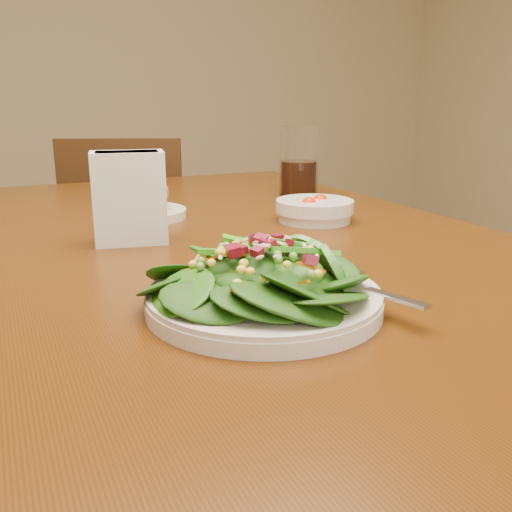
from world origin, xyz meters
name	(u,v)px	position (x,y,z in m)	size (l,w,h in m)	color
dining_table	(218,294)	(0.00, 0.00, 0.65)	(0.90, 1.40, 0.75)	#4B2009
chair_far	(132,257)	(0.07, 0.99, 0.45)	(0.51, 0.51, 0.85)	black
salad_plate	(272,284)	(-0.06, -0.33, 0.78)	(0.26, 0.25, 0.07)	silver
bread_plate	(142,200)	(-0.08, 0.19, 0.78)	(0.16, 0.16, 0.08)	silver
tomato_bowl	(315,210)	(0.20, 0.03, 0.77)	(0.14, 0.14, 0.05)	silver
drinking_glass	(299,166)	(0.31, 0.29, 0.82)	(0.09, 0.09, 0.15)	silver
napkin_holder	(129,195)	(-0.14, 0.01, 0.82)	(0.12, 0.08, 0.14)	white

